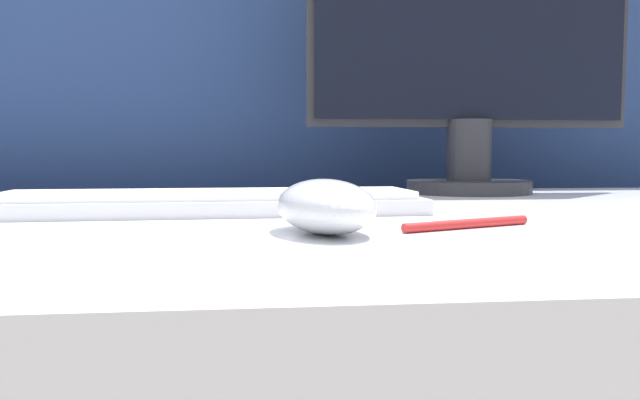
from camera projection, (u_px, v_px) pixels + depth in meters
name	position (u px, v px, depth m)	size (l,w,h in m)	color
partition_panel	(246.00, 181.00, 1.19)	(5.00, 0.03, 1.46)	navy
computer_mouse_near	(325.00, 206.00, 0.49)	(0.10, 0.13, 0.04)	silver
keyboard	(211.00, 202.00, 0.65)	(0.45, 0.13, 0.02)	silver
monitor	(471.00, 18.00, 0.97)	(0.51, 0.19, 0.52)	#28282D
pen	(468.00, 224.00, 0.52)	(0.12, 0.06, 0.01)	red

